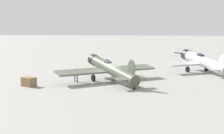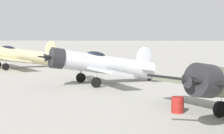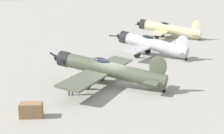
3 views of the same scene
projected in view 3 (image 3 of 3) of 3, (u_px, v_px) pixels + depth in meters
ground_plane at (112, 87)px, 31.51m from camera, size 400.00×400.00×0.00m
airplane_foreground at (106, 69)px, 31.36m from camera, size 10.50×11.05×3.16m
airplane_mid_apron at (150, 44)px, 44.70m from camera, size 8.86×9.55×3.06m
airplane_far_line at (167, 29)px, 60.75m from camera, size 10.37×10.33×3.27m
ground_crew_mechanic at (70, 83)px, 28.92m from camera, size 0.22×0.63×1.62m
equipment_crate at (31, 110)px, 24.17m from camera, size 1.55×1.78×0.98m
fuel_drum at (98, 71)px, 35.50m from camera, size 0.68×0.68×0.83m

